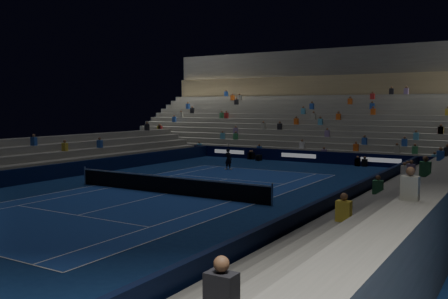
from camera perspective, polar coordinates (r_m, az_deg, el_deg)
ground at (r=27.51m, az=-6.56°, el=-5.08°), size 90.00×90.00×0.00m
court_surface at (r=27.51m, az=-6.56°, el=-5.07°), size 10.97×23.77×0.01m
sponsor_barrier_far at (r=43.40m, az=8.65°, el=-0.75°), size 44.00×0.25×1.00m
sponsor_barrier_east at (r=22.85m, az=13.08°, el=-5.98°), size 0.25×37.00×1.00m
sponsor_barrier_west at (r=34.22m, az=-19.49°, el=-2.51°), size 0.25×37.00×1.00m
grandstand_main at (r=52.00m, az=12.72°, el=3.31°), size 44.00×15.20×11.20m
grandstand_east at (r=21.96m, az=21.75°, el=-5.55°), size 5.00×37.00×2.50m
grandstand_west at (r=36.91m, az=-22.91°, el=-1.44°), size 5.00×37.00×2.50m
tennis_net at (r=27.43m, az=-6.57°, el=-4.05°), size 12.90×0.10×1.10m
tennis_player at (r=37.51m, az=0.50°, el=-1.10°), size 0.62×0.43×1.63m
broadcast_camera at (r=43.89m, az=4.00°, el=-0.93°), size 0.51×0.89×0.52m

